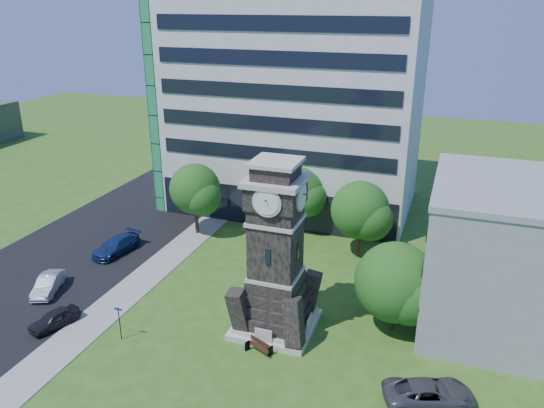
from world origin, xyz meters
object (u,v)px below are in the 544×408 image
at_px(clock_tower, 276,260).
at_px(car_street_north, 116,246).
at_px(car_street_mid, 48,284).
at_px(park_bench, 259,346).
at_px(street_sign, 119,319).
at_px(car_east_lot, 429,393).
at_px(car_street_south, 54,319).

height_order(clock_tower, car_street_north, clock_tower).
distance_m(clock_tower, car_street_mid, 19.05).
relative_size(car_street_mid, park_bench, 2.38).
xyz_separation_m(clock_tower, street_sign, (-9.39, -4.90, -3.72)).
bearing_deg(car_street_north, car_east_lot, -11.68).
bearing_deg(street_sign, car_street_south, -177.46).
distance_m(car_street_south, street_sign, 5.40).
height_order(car_street_north, car_east_lot, car_street_north).
relative_size(clock_tower, street_sign, 4.89).
relative_size(park_bench, street_sign, 0.68).
relative_size(car_street_south, car_east_lot, 0.69).
distance_m(car_east_lot, street_sign, 20.15).
xyz_separation_m(car_street_mid, park_bench, (18.37, -1.59, -0.20)).
relative_size(car_street_mid, car_east_lot, 0.79).
bearing_deg(clock_tower, car_street_north, 160.63).
xyz_separation_m(car_street_north, street_sign, (8.08, -11.05, 0.84)).
relative_size(car_street_south, park_bench, 2.08).
distance_m(car_street_mid, park_bench, 18.44).
bearing_deg(clock_tower, car_street_mid, -175.33).
bearing_deg(car_east_lot, car_street_mid, 62.87).
xyz_separation_m(car_street_south, park_bench, (14.65, 2.09, -0.14)).
xyz_separation_m(clock_tower, car_street_south, (-14.70, -5.18, -4.67)).
height_order(car_street_south, car_street_north, car_street_north).
xyz_separation_m(car_street_south, car_street_mid, (-3.72, 3.68, 0.07)).
relative_size(clock_tower, car_street_north, 2.46).
bearing_deg(car_street_north, park_bench, -19.33).
bearing_deg(park_bench, car_street_north, 176.28).
distance_m(clock_tower, car_street_south, 16.27).
distance_m(clock_tower, car_east_lot, 12.42).
relative_size(car_street_mid, car_street_north, 0.82).
bearing_deg(car_street_south, car_east_lot, 21.05).
height_order(clock_tower, park_bench, clock_tower).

